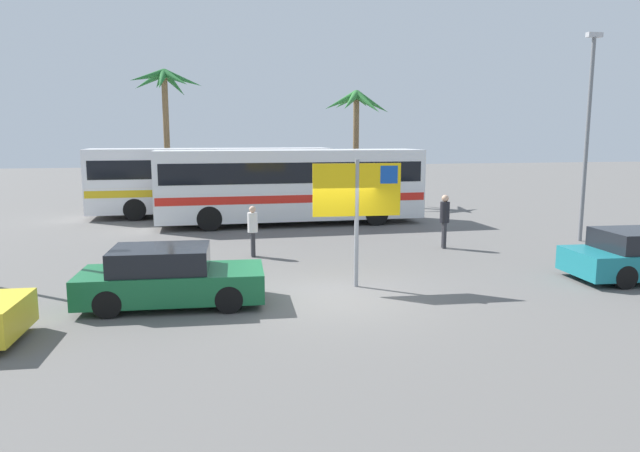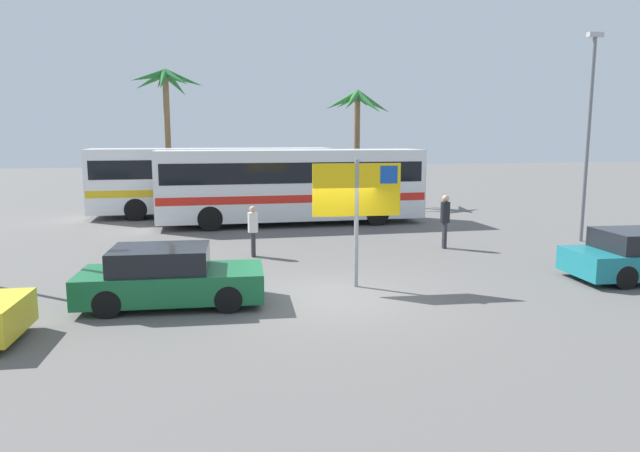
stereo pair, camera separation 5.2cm
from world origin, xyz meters
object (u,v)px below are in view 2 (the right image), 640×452
object	(u,v)px
ferry_sign	(359,195)
pedestrian_near_sign	(445,217)
bus_front_coach	(291,183)
bus_rear_coach	(213,178)
car_green	(169,277)
pedestrian_by_bus	(253,227)

from	to	relation	value
ferry_sign	pedestrian_near_sign	distance (m)	6.09
ferry_sign	bus_front_coach	bearing A→B (deg)	93.81
bus_rear_coach	car_green	bearing A→B (deg)	-95.50
pedestrian_near_sign	ferry_sign	bearing A→B (deg)	-121.91
pedestrian_by_bus	ferry_sign	bearing A→B (deg)	118.43
bus_front_coach	bus_rear_coach	xyz separation A→B (m)	(-3.18, 3.58, 0.00)
bus_front_coach	ferry_sign	distance (m)	10.61
bus_front_coach	ferry_sign	world-z (taller)	ferry_sign
car_green	pedestrian_by_bus	xyz separation A→B (m)	(2.35, 4.85, 0.31)
bus_front_coach	car_green	size ratio (longest dim) A/B	2.70
pedestrian_near_sign	pedestrian_by_bus	bearing A→B (deg)	-166.67
bus_rear_coach	car_green	xyz separation A→B (m)	(-1.43, -14.83, -1.15)
ferry_sign	pedestrian_near_sign	size ratio (longest dim) A/B	1.76
bus_rear_coach	pedestrian_by_bus	bearing A→B (deg)	-84.75
car_green	pedestrian_by_bus	bearing A→B (deg)	68.22
bus_rear_coach	ferry_sign	world-z (taller)	ferry_sign
car_green	pedestrian_by_bus	distance (m)	5.39
bus_front_coach	bus_rear_coach	distance (m)	4.79
ferry_sign	car_green	bearing A→B (deg)	-167.85
pedestrian_by_bus	pedestrian_near_sign	distance (m)	6.45
bus_rear_coach	car_green	world-z (taller)	bus_rear_coach
bus_rear_coach	ferry_sign	bearing A→B (deg)	-77.50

